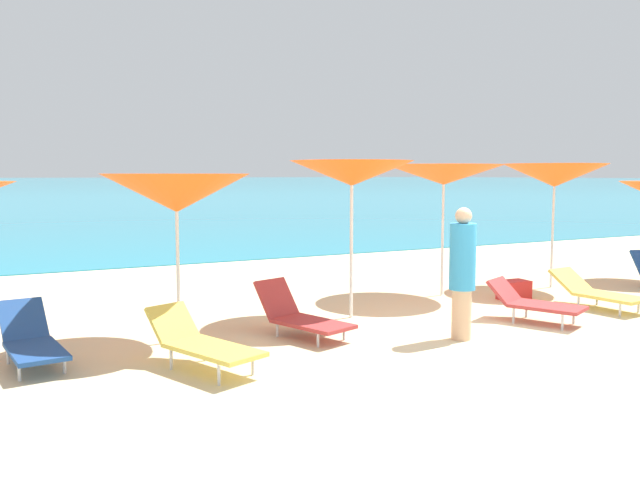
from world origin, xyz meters
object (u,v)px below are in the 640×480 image
lounge_chair_0 (300,315)px  umbrella_4 (444,175)px  beachgoer_2 (462,270)px  lounge_chair_2 (31,340)px  lounge_chair_8 (597,291)px  umbrella_3 (352,174)px  cooler_box (514,290)px  umbrella_2 (176,193)px  lounge_chair_5 (534,302)px  lounge_chair_6 (202,342)px  umbrella_5 (555,175)px

lounge_chair_0 → umbrella_4: bearing=4.6°
beachgoer_2 → lounge_chair_2: bearing=6.6°
lounge_chair_0 → lounge_chair_8: size_ratio=0.98×
umbrella_3 → beachgoer_2: bearing=-70.7°
umbrella_3 → beachgoer_2: (0.64, -1.81, -1.26)m
lounge_chair_8 → lounge_chair_0: bearing=167.1°
lounge_chair_0 → cooler_box: 4.44m
umbrella_4 → lounge_chair_8: size_ratio=1.49×
umbrella_2 → cooler_box: umbrella_2 is taller
umbrella_2 → cooler_box: bearing=1.4°
umbrella_2 → lounge_chair_8: 6.88m
lounge_chair_2 → cooler_box: 7.71m
umbrella_4 → umbrella_3: bearing=-160.2°
umbrella_2 → lounge_chair_5: bearing=-14.8°
beachgoer_2 → cooler_box: 3.20m
lounge_chair_8 → cooler_box: lounge_chair_8 is taller
lounge_chair_6 → cooler_box: lounge_chair_6 is taller
lounge_chair_2 → cooler_box: (7.70, 0.39, -0.11)m
umbrella_3 → beachgoer_2: size_ratio=1.36×
umbrella_3 → beachgoer_2: 2.30m
umbrella_3 → lounge_chair_2: (-4.49, -0.47, -1.90)m
umbrella_4 → lounge_chair_2: size_ratio=1.50×
umbrella_2 → umbrella_3: bearing=4.5°
umbrella_4 → umbrella_5: bearing=-7.0°
umbrella_2 → lounge_chair_2: bearing=-171.9°
lounge_chair_0 → beachgoer_2: size_ratio=0.88×
lounge_chair_2 → lounge_chair_8: lounge_chair_2 is taller
beachgoer_2 → umbrella_4: bearing=-101.8°
lounge_chair_0 → beachgoer_2: (1.82, -1.13, 0.63)m
umbrella_5 → cooler_box: bearing=-157.8°
lounge_chair_2 → cooler_box: bearing=-3.7°
lounge_chair_6 → beachgoer_2: 3.51m
umbrella_3 → lounge_chair_5: (2.23, -1.52, -1.88)m
umbrella_2 → umbrella_5: (7.47, 0.77, 0.22)m
umbrella_2 → umbrella_5: 7.51m
lounge_chair_2 → umbrella_3: bearing=-0.7°
umbrella_3 → umbrella_4: (2.37, 0.85, -0.02)m
lounge_chair_6 → umbrella_3: bearing=7.7°
lounge_chair_6 → umbrella_4: bearing=3.7°
umbrella_5 → lounge_chair_2: 9.49m
umbrella_4 → beachgoer_2: (-1.73, -2.66, -1.24)m
cooler_box → umbrella_3: bearing=-177.0°
umbrella_3 → lounge_chair_0: 2.34m
lounge_chair_8 → beachgoer_2: size_ratio=0.90×
umbrella_2 → lounge_chair_6: (-0.10, -1.34, -1.62)m
umbrella_4 → umbrella_5: 2.41m
lounge_chair_2 → lounge_chair_5: 6.80m
lounge_chair_2 → lounge_chair_0: bearing=-10.4°
beachgoer_2 → umbrella_5: bearing=-128.8°
umbrella_5 → lounge_chair_0: umbrella_5 is taller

